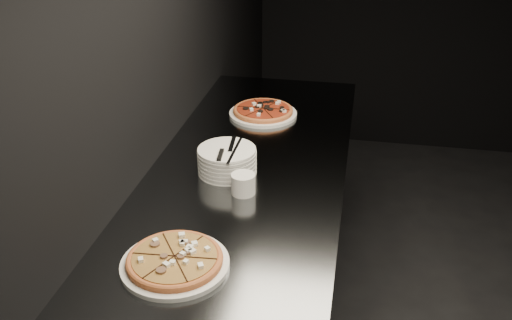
% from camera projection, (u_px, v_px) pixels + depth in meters
% --- Properties ---
extents(wall_left, '(0.02, 5.00, 2.80)m').
position_uv_depth(wall_left, '(127.00, 55.00, 1.87)').
color(wall_left, black).
rests_on(wall_left, floor).
extents(counter, '(0.74, 2.44, 0.92)m').
position_uv_depth(counter, '(240.00, 292.00, 2.24)').
color(counter, '#5A5D61').
rests_on(counter, floor).
extents(pizza_mushroom, '(0.32, 0.32, 0.04)m').
position_uv_depth(pizza_mushroom, '(175.00, 261.00, 1.64)').
color(pizza_mushroom, white).
rests_on(pizza_mushroom, counter).
extents(pizza_tomato, '(0.31, 0.31, 0.04)m').
position_uv_depth(pizza_tomato, '(263.00, 111.00, 2.64)').
color(pizza_tomato, white).
rests_on(pizza_tomato, counter).
extents(plate_stack, '(0.22, 0.22, 0.10)m').
position_uv_depth(plate_stack, '(227.00, 161.00, 2.14)').
color(plate_stack, white).
rests_on(plate_stack, counter).
extents(cutlery, '(0.08, 0.23, 0.01)m').
position_uv_depth(cutlery, '(228.00, 150.00, 2.10)').
color(cutlery, silver).
rests_on(cutlery, plate_stack).
extents(ramekin, '(0.09, 0.09, 0.07)m').
position_uv_depth(ramekin, '(243.00, 183.00, 2.00)').
color(ramekin, silver).
rests_on(ramekin, counter).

